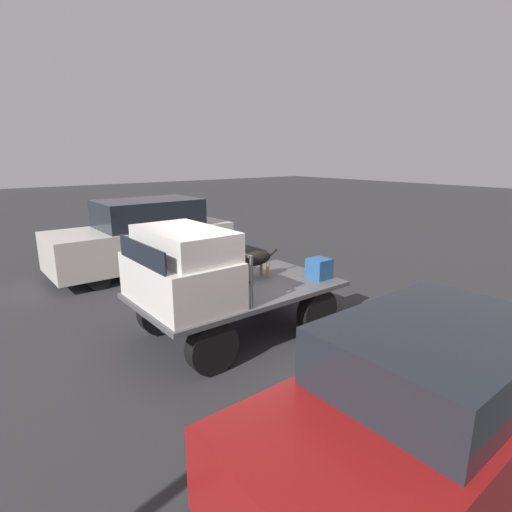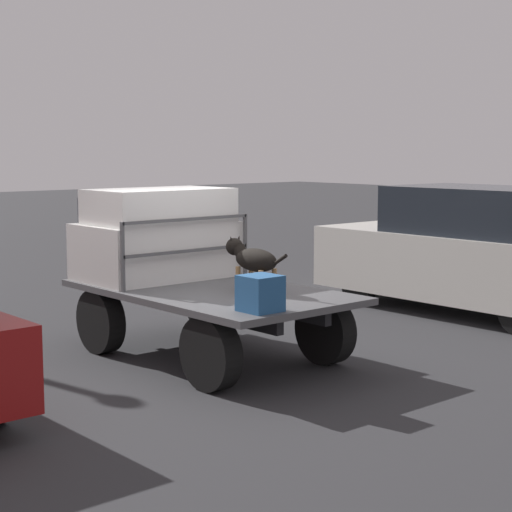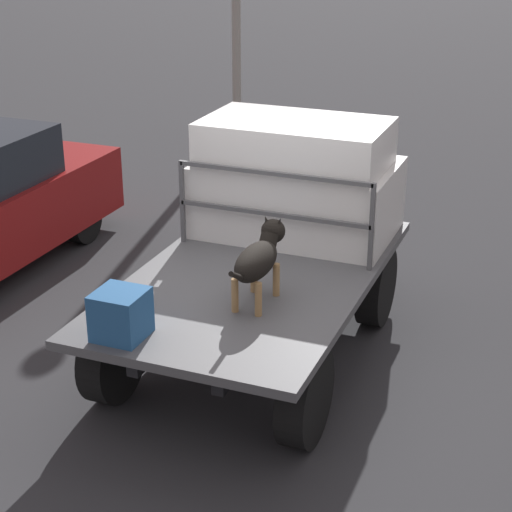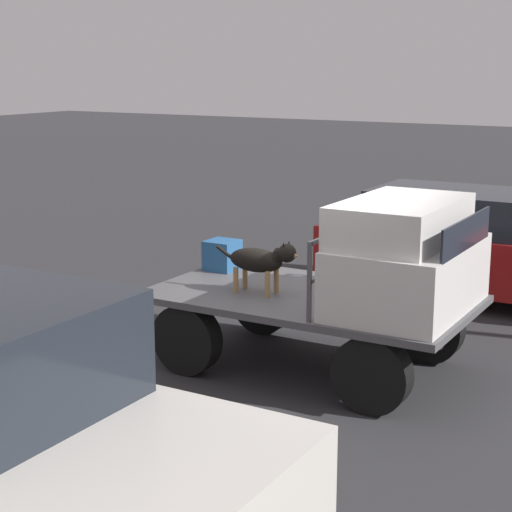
# 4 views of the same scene
# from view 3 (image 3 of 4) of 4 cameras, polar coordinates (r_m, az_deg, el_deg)

# --- Properties ---
(ground_plane) EXTENTS (80.00, 80.00, 0.00)m
(ground_plane) POSITION_cam_3_polar(r_m,az_deg,el_deg) (8.24, -0.04, -6.69)
(ground_plane) COLOR #2D2D30
(flatbed_truck) EXTENTS (3.64, 2.07, 0.88)m
(flatbed_truck) POSITION_cam_3_polar(r_m,az_deg,el_deg) (7.95, -0.04, -2.78)
(flatbed_truck) COLOR black
(flatbed_truck) RESTS_ON ground
(truck_cab) EXTENTS (1.25, 1.95, 1.18)m
(truck_cab) POSITION_cam_3_polar(r_m,az_deg,el_deg) (8.63, 2.73, 5.09)
(truck_cab) COLOR silver
(truck_cab) RESTS_ON flatbed_truck
(truck_headboard) EXTENTS (0.04, 1.95, 0.84)m
(truck_headboard) POSITION_cam_3_polar(r_m,az_deg,el_deg) (8.04, 1.16, 3.74)
(truck_headboard) COLOR #4C4C4F
(truck_headboard) RESTS_ON flatbed_truck
(dog) EXTENTS (1.09, 0.28, 0.65)m
(dog) POSITION_cam_3_polar(r_m,az_deg,el_deg) (7.17, 0.24, -0.06)
(dog) COLOR #9E7547
(dog) RESTS_ON flatbed_truck
(cargo_crate) EXTENTS (0.38, 0.38, 0.38)m
(cargo_crate) POSITION_cam_3_polar(r_m,az_deg,el_deg) (6.74, -9.01, -3.86)
(cargo_crate) COLOR #235184
(cargo_crate) RESTS_ON flatbed_truck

